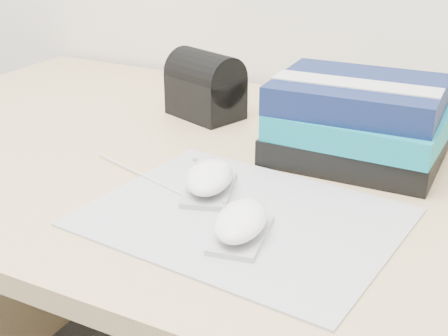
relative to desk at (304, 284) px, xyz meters
The scene contains 7 objects.
desk is the anchor object (origin of this frame).
mousepad 0.33m from the desk, 92.01° to the right, with size 0.38×0.30×0.00m, color gray.
mouse_rear 0.33m from the desk, 113.30° to the right, with size 0.10×0.13×0.05m.
mouse_front 0.38m from the desk, 87.44° to the right, with size 0.08×0.12×0.04m.
usb_cable 0.36m from the desk, 137.32° to the right, with size 0.00×0.00×0.21m, color silver.
book_stack 0.30m from the desk, 27.66° to the left, with size 0.26×0.21×0.13m.
pouch 0.39m from the desk, 157.94° to the left, with size 0.15×0.13×0.12m.
Camera 1 is at (0.29, 0.78, 1.11)m, focal length 50.00 mm.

